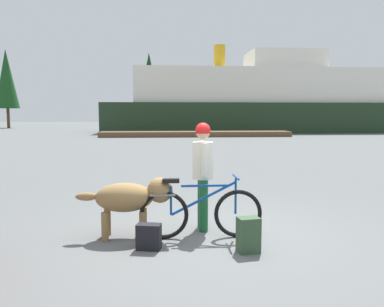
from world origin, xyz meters
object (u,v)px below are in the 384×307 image
at_px(dog, 131,198).
at_px(ferry_boat, 255,102).
at_px(backpack, 248,235).
at_px(bicycle, 200,212).
at_px(person_cyclist, 203,166).
at_px(handbag_pannier, 149,237).

bearing_deg(dog, ferry_boat, 73.54).
bearing_deg(backpack, ferry_boat, 76.38).
xyz_separation_m(dog, ferry_boat, (9.73, 32.94, 2.31)).
height_order(bicycle, dog, bicycle).
distance_m(dog, ferry_boat, 34.43).
bearing_deg(person_cyclist, backpack, -65.31).
height_order(person_cyclist, backpack, person_cyclist).
relative_size(bicycle, dog, 1.27).
distance_m(bicycle, handbag_pannier, 0.87).
bearing_deg(handbag_pannier, backpack, -9.13).
height_order(dog, handbag_pannier, dog).
relative_size(bicycle, handbag_pannier, 5.20).
height_order(person_cyclist, dog, person_cyclist).
distance_m(bicycle, ferry_boat, 34.29).
bearing_deg(backpack, person_cyclist, 114.69).
height_order(bicycle, ferry_boat, ferry_boat).
xyz_separation_m(bicycle, ferry_boat, (8.73, 33.07, 2.52)).
relative_size(person_cyclist, backpack, 3.61).
relative_size(bicycle, ferry_boat, 0.06).
bearing_deg(handbag_pannier, person_cyclist, 46.47).
bearing_deg(bicycle, backpack, -47.61).
relative_size(backpack, ferry_boat, 0.02).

